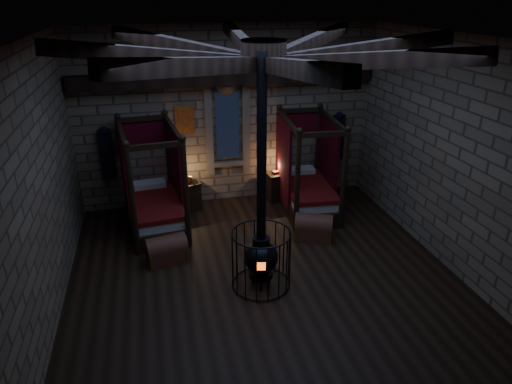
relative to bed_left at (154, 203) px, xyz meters
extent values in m
cube|color=black|center=(1.86, -2.38, -0.56)|extent=(7.00, 7.00, 0.01)
cube|color=#847054|center=(1.86, 1.12, 1.54)|extent=(7.00, 0.02, 4.20)
cube|color=#847054|center=(1.86, -5.88, 1.54)|extent=(7.00, 0.02, 4.20)
cube|color=#847054|center=(-1.64, -2.38, 1.54)|extent=(0.02, 7.00, 4.20)
cube|color=#847054|center=(5.36, -2.38, 1.54)|extent=(0.02, 7.00, 4.20)
cube|color=black|center=(1.86, -2.38, 3.64)|extent=(7.00, 7.00, 0.01)
cube|color=black|center=(1.86, 0.94, 2.49)|extent=(6.86, 0.35, 0.30)
cylinder|color=black|center=(1.86, -2.38, 3.49)|extent=(0.70, 0.70, 0.25)
cube|color=black|center=(1.86, 1.07, 1.34)|extent=(0.55, 0.04, 1.60)
cube|color=maroon|center=(0.86, 1.08, 1.54)|extent=(0.45, 0.03, 0.65)
cube|color=black|center=(-0.94, 0.96, 0.89)|extent=(0.30, 0.10, 1.15)
cube|color=black|center=(4.66, 0.96, 0.89)|extent=(0.30, 0.10, 1.15)
cube|color=black|center=(0.01, -0.09, -0.38)|extent=(1.34, 2.25, 0.37)
cube|color=beige|center=(0.01, -0.09, -0.09)|extent=(1.19, 2.08, 0.23)
cube|color=maroon|center=(0.01, -0.09, 0.06)|extent=(1.26, 2.12, 0.10)
cube|color=beige|center=(-0.07, 0.69, 0.16)|extent=(0.76, 0.44, 0.14)
cube|color=#570712|center=(-0.10, 0.97, 1.35)|extent=(1.14, 0.17, 0.57)
cylinder|color=black|center=(-0.40, -1.17, 0.57)|extent=(0.11, 0.11, 2.27)
cylinder|color=black|center=(-0.61, 0.89, 0.57)|extent=(0.11, 0.11, 2.27)
cylinder|color=black|center=(0.63, -1.06, 0.57)|extent=(0.11, 0.11, 2.27)
cylinder|color=black|center=(0.41, 1.00, 0.57)|extent=(0.11, 0.11, 2.27)
cube|color=#570712|center=(-0.57, 0.16, 0.63)|extent=(0.22, 1.55, 2.01)
cube|color=#570712|center=(0.52, 0.28, 0.63)|extent=(0.22, 1.55, 2.01)
cube|color=black|center=(3.56, 0.01, -0.38)|extent=(1.26, 2.19, 0.37)
cube|color=beige|center=(3.56, 0.01, -0.09)|extent=(1.13, 2.02, 0.22)
cube|color=maroon|center=(3.56, 0.01, 0.05)|extent=(1.19, 2.07, 0.10)
cube|color=beige|center=(3.62, 0.78, 0.15)|extent=(0.74, 0.41, 0.14)
cube|color=#570712|center=(3.64, 1.05, 1.32)|extent=(1.12, 0.14, 0.56)
cylinder|color=black|center=(2.97, -0.96, 0.55)|extent=(0.11, 0.11, 2.23)
cylinder|color=black|center=(3.13, 1.06, 0.55)|extent=(0.11, 0.11, 2.23)
cylinder|color=black|center=(3.98, -1.04, 0.55)|extent=(0.11, 0.11, 2.23)
cylinder|color=black|center=(4.14, 0.98, 0.55)|extent=(0.11, 0.11, 2.23)
cube|color=#570712|center=(3.04, 0.36, 0.61)|extent=(0.18, 1.52, 1.98)
cube|color=#570712|center=(4.12, 0.27, 0.61)|extent=(0.18, 1.52, 1.98)
cube|color=brown|center=(0.15, -1.56, -0.40)|extent=(0.83, 0.59, 0.32)
cylinder|color=brown|center=(0.15, -1.56, -0.25)|extent=(0.83, 0.59, 0.46)
cube|color=#B39637|center=(-0.19, -1.62, -0.40)|extent=(0.13, 0.48, 0.33)
cube|color=#B39637|center=(0.50, -1.49, -0.40)|extent=(0.13, 0.48, 0.33)
cube|color=brown|center=(3.23, -1.35, -0.40)|extent=(0.90, 0.74, 0.32)
cylinder|color=brown|center=(3.23, -1.35, -0.24)|extent=(0.90, 0.74, 0.47)
cube|color=#B39637|center=(2.90, -1.21, -0.40)|extent=(0.24, 0.47, 0.34)
cube|color=#B39637|center=(3.56, -1.49, -0.40)|extent=(0.24, 0.47, 0.34)
cube|color=black|center=(0.86, 0.65, -0.23)|extent=(0.48, 0.47, 0.67)
cube|color=black|center=(0.86, 0.65, 0.13)|extent=(0.53, 0.51, 0.04)
cylinder|color=#B39637|center=(0.86, 0.65, 0.22)|extent=(0.10, 0.10, 0.15)
cube|color=black|center=(2.98, 0.71, -0.22)|extent=(0.45, 0.44, 0.68)
cube|color=black|center=(2.98, 0.71, 0.14)|extent=(0.50, 0.48, 0.04)
cube|color=brown|center=(2.98, 0.71, 0.19)|extent=(0.19, 0.15, 0.05)
cylinder|color=black|center=(1.74, -2.74, -0.33)|extent=(0.42, 0.42, 0.11)
sphere|color=black|center=(1.74, -2.74, 0.02)|extent=(0.59, 0.59, 0.59)
cylinder|color=black|center=(1.74, -2.74, 0.34)|extent=(0.30, 0.30, 0.15)
cube|color=#FF5914|center=(1.68, -3.02, 0.02)|extent=(0.15, 0.06, 0.15)
cylinder|color=black|center=(1.74, -2.74, 1.94)|extent=(0.16, 0.16, 3.10)
torus|color=black|center=(1.74, -2.74, -0.52)|extent=(1.05, 1.05, 0.03)
torus|color=black|center=(1.74, -2.74, 0.50)|extent=(1.05, 1.05, 0.03)
camera|label=1|loc=(0.09, -9.35, 4.29)|focal=32.00mm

